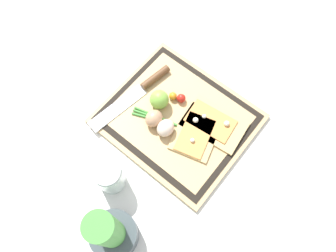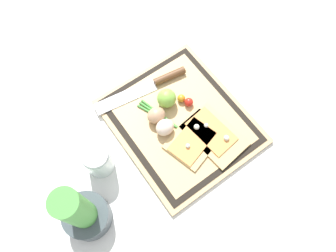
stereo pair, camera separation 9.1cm
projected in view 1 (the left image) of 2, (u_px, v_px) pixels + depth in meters
The scene contains 13 objects.
ground_plane at pixel (178, 119), 0.96m from camera, with size 6.00×6.00×0.00m, color silver.
cutting_board at pixel (178, 118), 0.95m from camera, with size 0.41×0.35×0.02m.
pizza_slice_near at pixel (213, 123), 0.93m from camera, with size 0.18×0.13×0.02m.
pizza_slice_far at pixel (196, 132), 0.92m from camera, with size 0.15×0.18×0.02m.
knife at pixel (144, 87), 0.97m from camera, with size 0.08×0.29×0.02m.
egg_brown at pixel (154, 118), 0.92m from camera, with size 0.05×0.05×0.05m, color tan.
egg_pink at pixel (166, 129), 0.91m from camera, with size 0.05×0.05×0.05m, color beige.
lime at pixel (160, 99), 0.94m from camera, with size 0.06×0.06×0.06m, color #7FB742.
cherry_tomato_red at pixel (181, 98), 0.95m from camera, with size 0.03×0.03×0.03m, color red.
cherry_tomato_yellow at pixel (173, 96), 0.96m from camera, with size 0.02×0.02×0.02m, color orange.
scallion_bunch at pixel (177, 125), 0.93m from camera, with size 0.26×0.11×0.01m.
herb_pot at pixel (111, 233), 0.76m from camera, with size 0.12×0.12×0.24m.
sauce_jar at pixel (110, 177), 0.85m from camera, with size 0.07×0.07×0.10m.
Camera 1 is at (-0.22, 0.32, 0.88)m, focal length 35.00 mm.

